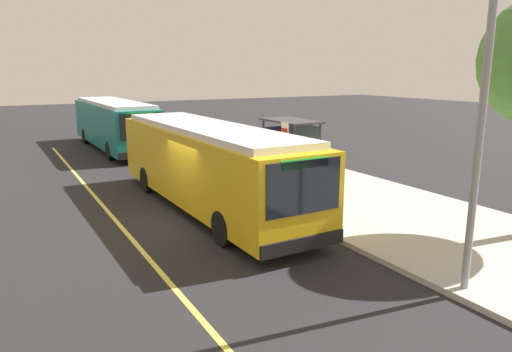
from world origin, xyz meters
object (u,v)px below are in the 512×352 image
Objects in this scene: transit_bus_second at (114,123)px; transit_bus_main at (208,163)px; pedestrian_commuter at (272,165)px; waiting_bench at (298,164)px; route_sign_post at (285,149)px.

transit_bus_main is at bearing -0.59° from transit_bus_second.
transit_bus_main is 0.99× the size of transit_bus_second.
pedestrian_commuter is at bearing 105.82° from transit_bus_main.
transit_bus_second reaches higher than waiting_bench.
pedestrian_commuter is at bearing -55.16° from waiting_bench.
pedestrian_commuter is (-0.88, 3.12, -0.50)m from transit_bus_main.
transit_bus_second is (-14.67, 0.15, 0.00)m from transit_bus_main.
pedestrian_commuter is at bearing 167.92° from route_sign_post.
route_sign_post is (15.12, 2.68, 0.34)m from transit_bus_second.
waiting_bench is at bearing 124.84° from pedestrian_commuter.
transit_bus_second and route_sign_post have the same top height.
waiting_bench is (-2.49, 5.42, -0.98)m from transit_bus_main.
waiting_bench is at bearing 138.66° from route_sign_post.
transit_bus_main is 6.04m from waiting_bench.
waiting_bench is 0.57× the size of route_sign_post.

